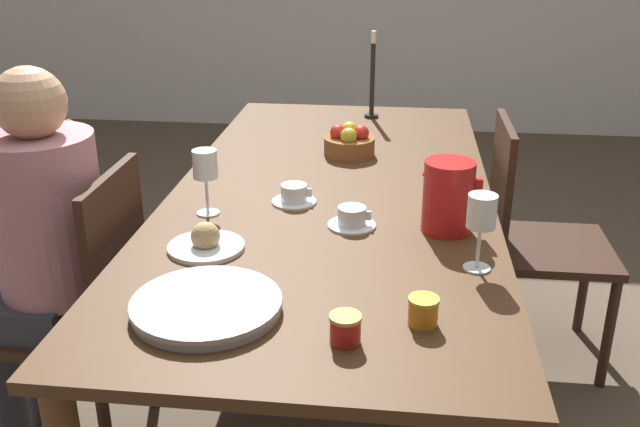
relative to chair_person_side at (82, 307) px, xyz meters
The scene contains 16 objects.
ground_plane 0.93m from the chair_person_side, 30.01° to the left, with size 20.00×20.00×0.00m, color brown.
dining_table 0.81m from the chair_person_side, 30.01° to the left, with size 1.00×2.17×0.73m.
chair_person_side is the anchor object (origin of this frame).
chair_opposite 1.53m from the chair_person_side, 25.37° to the left, with size 0.42×0.42×0.89m.
person_seated 0.24m from the chair_person_side, 169.69° to the right, with size 0.39×0.41×1.18m.
red_pitcher 1.10m from the chair_person_side, ahead, with size 0.16×0.14×0.20m.
wine_glass_water 0.55m from the chair_person_side, 23.41° to the left, with size 0.07×0.07×0.19m.
wine_glass_juice 1.17m from the chair_person_side, ahead, with size 0.07×0.07×0.20m.
teacup_near_person 0.83m from the chair_person_side, ahead, with size 0.14×0.14×0.06m.
teacup_across 0.70m from the chair_person_side, 24.45° to the left, with size 0.14×0.14×0.06m.
serving_tray 0.68m from the chair_person_side, 38.62° to the right, with size 0.33×0.33×0.03m.
bread_plate 0.50m from the chair_person_side, 11.39° to the right, with size 0.20×0.20×0.08m.
jam_jar_amber 1.08m from the chair_person_side, 22.13° to the right, with size 0.07×0.07×0.06m.
jam_jar_red 0.98m from the chair_person_side, 30.83° to the right, with size 0.07×0.07×0.06m.
fruit_bowl 1.08m from the chair_person_side, 46.44° to the left, with size 0.18×0.18×0.11m.
candlestick_tall 1.56m from the chair_person_side, 59.17° to the left, with size 0.06×0.06×0.37m.
Camera 1 is at (0.21, -2.11, 1.53)m, focal length 40.00 mm.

